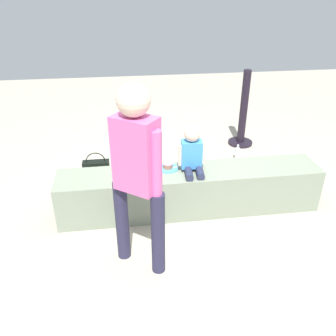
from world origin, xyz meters
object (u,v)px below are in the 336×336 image
(adult_standing, at_px, (137,166))
(water_bottle_far_side, at_px, (183,153))
(party_cup_red, at_px, (262,166))
(handbag_black_leather, at_px, (96,169))
(child_seated, at_px, (192,152))
(cake_plate, at_px, (168,167))
(gift_bag, at_px, (184,177))
(water_bottle_near_gift, at_px, (237,153))
(cake_box_white, at_px, (210,158))

(adult_standing, bearing_deg, water_bottle_far_side, 69.71)
(party_cup_red, distance_m, handbag_black_leather, 2.14)
(child_seated, distance_m, handbag_black_leather, 1.44)
(cake_plate, distance_m, party_cup_red, 1.57)
(cake_plate, bearing_deg, gift_bag, 52.55)
(water_bottle_near_gift, relative_size, water_bottle_far_side, 0.99)
(cake_box_white, height_order, handbag_black_leather, handbag_black_leather)
(party_cup_red, height_order, cake_box_white, cake_box_white)
(gift_bag, relative_size, water_bottle_far_side, 1.71)
(child_seated, bearing_deg, party_cup_red, 34.05)
(water_bottle_near_gift, bearing_deg, child_seated, -129.13)
(water_bottle_near_gift, bearing_deg, adult_standing, -128.66)
(cake_plate, relative_size, party_cup_red, 2.46)
(adult_standing, bearing_deg, gift_bag, 62.64)
(child_seated, height_order, party_cup_red, child_seated)
(handbag_black_leather, bearing_deg, water_bottle_near_gift, 7.06)
(child_seated, xyz_separation_m, adult_standing, (-0.59, -0.75, 0.28))
(cake_box_white, bearing_deg, party_cup_red, -25.02)
(adult_standing, distance_m, cake_plate, 1.02)
(water_bottle_near_gift, relative_size, party_cup_red, 2.44)
(cake_box_white, bearing_deg, gift_bag, -126.16)
(cake_box_white, distance_m, handbag_black_leather, 1.53)
(water_bottle_far_side, xyz_separation_m, cake_box_white, (0.36, -0.13, -0.04))
(child_seated, distance_m, water_bottle_near_gift, 1.49)
(handbag_black_leather, bearing_deg, party_cup_red, -2.16)
(gift_bag, distance_m, water_bottle_near_gift, 1.10)
(party_cup_red, relative_size, cake_box_white, 0.29)
(cake_plate, relative_size, cake_box_white, 0.72)
(cake_plate, distance_m, water_bottle_far_side, 1.21)
(water_bottle_far_side, relative_size, cake_box_white, 0.72)
(adult_standing, relative_size, handbag_black_leather, 4.65)
(child_seated, height_order, water_bottle_near_gift, child_seated)
(party_cup_red, bearing_deg, cake_box_white, 154.98)
(handbag_black_leather, bearing_deg, adult_standing, -74.33)
(child_seated, bearing_deg, gift_bag, 89.99)
(child_seated, distance_m, cake_plate, 0.31)
(adult_standing, height_order, party_cup_red, adult_standing)
(adult_standing, distance_m, gift_bag, 1.51)
(water_bottle_far_side, bearing_deg, cake_plate, -108.11)
(water_bottle_far_side, distance_m, handbag_black_leather, 1.20)
(cake_plate, distance_m, gift_bag, 0.50)
(party_cup_red, bearing_deg, handbag_black_leather, 177.84)
(water_bottle_far_side, distance_m, party_cup_red, 1.07)
(cake_plate, bearing_deg, party_cup_red, 26.59)
(cake_plate, relative_size, water_bottle_near_gift, 1.01)
(gift_bag, bearing_deg, water_bottle_far_side, 81.17)
(adult_standing, bearing_deg, cake_plate, 66.94)
(cake_box_white, bearing_deg, handbag_black_leather, -172.02)
(cake_box_white, bearing_deg, adult_standing, -120.78)
(party_cup_red, xyz_separation_m, handbag_black_leather, (-2.14, 0.08, 0.07))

